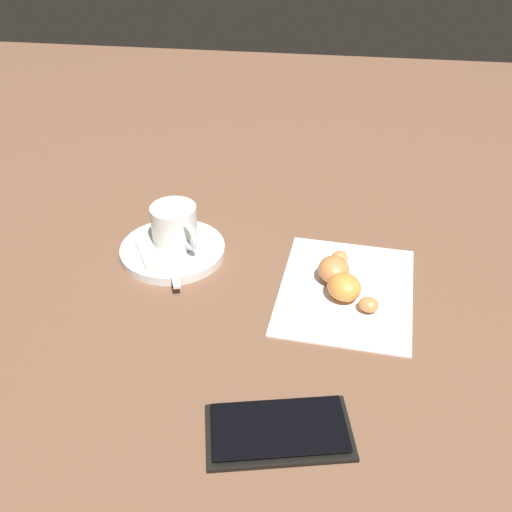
% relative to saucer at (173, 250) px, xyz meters
% --- Properties ---
extents(ground_plane, '(1.80, 1.80, 0.00)m').
position_rel_saucer_xyz_m(ground_plane, '(-0.10, 0.04, -0.01)').
color(ground_plane, brown).
extents(saucer, '(0.14, 0.14, 0.01)m').
position_rel_saucer_xyz_m(saucer, '(0.00, 0.00, 0.00)').
color(saucer, white).
rests_on(saucer, ground).
extents(espresso_cup, '(0.07, 0.07, 0.05)m').
position_rel_saucer_xyz_m(espresso_cup, '(-0.00, -0.01, 0.03)').
color(espresso_cup, white).
rests_on(espresso_cup, saucer).
extents(teaspoon, '(0.06, 0.13, 0.01)m').
position_rel_saucer_xyz_m(teaspoon, '(0.00, -0.00, 0.01)').
color(teaspoon, silver).
rests_on(teaspoon, saucer).
extents(sugar_packet, '(0.05, 0.07, 0.01)m').
position_rel_saucer_xyz_m(sugar_packet, '(0.03, 0.02, 0.01)').
color(sugar_packet, beige).
rests_on(sugar_packet, saucer).
extents(napkin, '(0.17, 0.21, 0.00)m').
position_rel_saucer_xyz_m(napkin, '(-0.23, 0.05, -0.00)').
color(napkin, white).
rests_on(napkin, ground).
extents(croissant, '(0.08, 0.12, 0.03)m').
position_rel_saucer_xyz_m(croissant, '(-0.22, 0.05, 0.01)').
color(croissant, '#CE834C').
rests_on(croissant, napkin).
extents(cell_phone, '(0.15, 0.10, 0.01)m').
position_rel_saucer_xyz_m(cell_phone, '(-0.17, 0.27, -0.00)').
color(cell_phone, black).
rests_on(cell_phone, ground).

